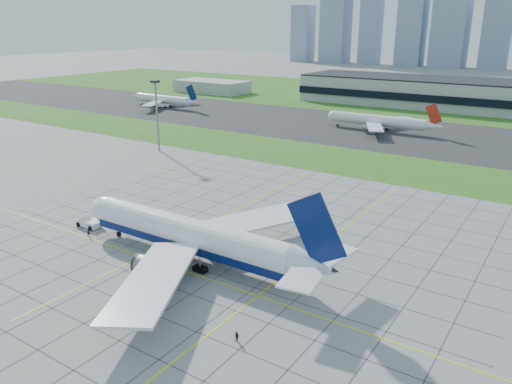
# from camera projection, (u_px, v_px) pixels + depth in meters

# --- Properties ---
(ground) EXTENTS (1400.00, 1400.00, 0.00)m
(ground) POSITION_uv_depth(u_px,v_px,m) (186.00, 265.00, 96.60)
(ground) COLOR gray
(ground) RESTS_ON ground
(grass_median) EXTENTS (700.00, 35.00, 0.04)m
(grass_median) POSITION_uv_depth(u_px,v_px,m) (364.00, 163.00, 167.66)
(grass_median) COLOR #2E681D
(grass_median) RESTS_ON ground
(asphalt_taxiway) EXTENTS (700.00, 75.00, 0.04)m
(asphalt_taxiway) POSITION_uv_depth(u_px,v_px,m) (413.00, 135.00, 211.09)
(asphalt_taxiway) COLOR #383838
(asphalt_taxiway) RESTS_ON ground
(grass_far) EXTENTS (700.00, 145.00, 0.04)m
(grass_far) POSITION_uv_depth(u_px,v_px,m) (469.00, 103.00, 297.96)
(grass_far) COLOR #2E681D
(grass_far) RESTS_ON ground
(apron_markings) EXTENTS (120.00, 130.00, 0.03)m
(apron_markings) POSITION_uv_depth(u_px,v_px,m) (223.00, 246.00, 105.12)
(apron_markings) COLOR #474744
(apron_markings) RESTS_ON ground
(service_block) EXTENTS (50.00, 25.00, 8.00)m
(service_block) POSITION_uv_depth(u_px,v_px,m) (212.00, 86.00, 345.16)
(service_block) COLOR #B7B7B2
(service_block) RESTS_ON ground
(light_mast) EXTENTS (2.50, 2.50, 25.60)m
(light_mast) POSITION_uv_depth(u_px,v_px,m) (157.00, 107.00, 179.54)
(light_mast) COLOR gray
(light_mast) RESTS_ON ground
(airliner) EXTENTS (60.74, 61.59, 19.13)m
(airliner) POSITION_uv_depth(u_px,v_px,m) (191.00, 235.00, 97.12)
(airliner) COLOR white
(airliner) RESTS_ON ground
(pushback_tug) EXTENTS (9.18, 3.26, 2.55)m
(pushback_tug) POSITION_uv_depth(u_px,v_px,m) (88.00, 222.00, 114.81)
(pushback_tug) COLOR white
(pushback_tug) RESTS_ON ground
(crew_near) EXTENTS (0.53, 0.71, 1.75)m
(crew_near) POSITION_uv_depth(u_px,v_px,m) (89.00, 233.00, 109.48)
(crew_near) COLOR black
(crew_near) RESTS_ON ground
(crew_far) EXTENTS (0.86, 0.71, 1.65)m
(crew_far) POSITION_uv_depth(u_px,v_px,m) (237.00, 337.00, 72.91)
(crew_far) COLOR black
(crew_far) RESTS_ON ground
(distant_jet_0) EXTENTS (43.80, 42.66, 14.08)m
(distant_jet_0) POSITION_uv_depth(u_px,v_px,m) (164.00, 99.00, 281.07)
(distant_jet_0) COLOR white
(distant_jet_0) RESTS_ON ground
(distant_jet_1) EXTENTS (48.55, 42.66, 14.08)m
(distant_jet_1) POSITION_uv_depth(u_px,v_px,m) (379.00, 121.00, 218.36)
(distant_jet_1) COLOR white
(distant_jet_1) RESTS_ON ground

